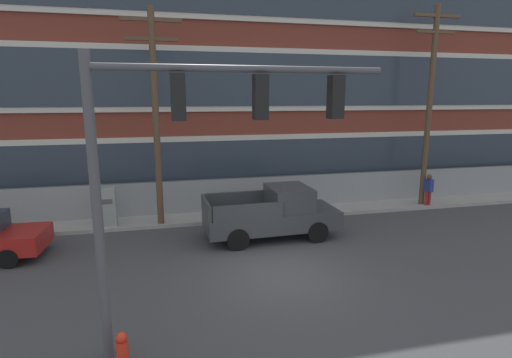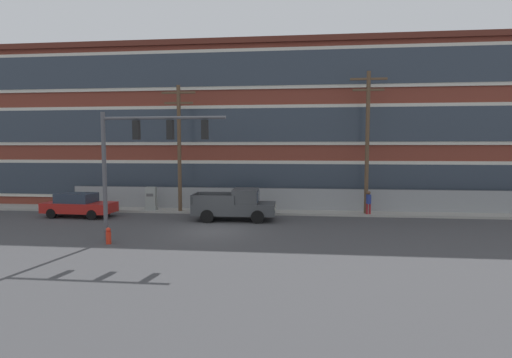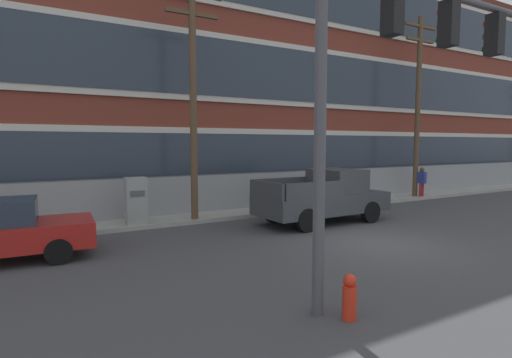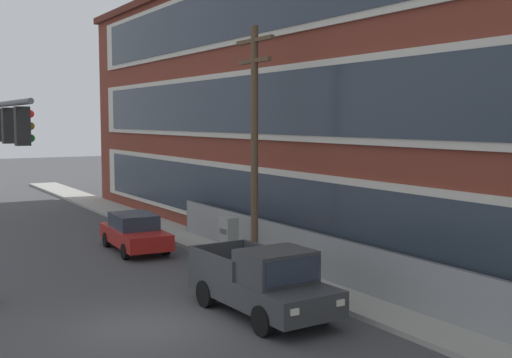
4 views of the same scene
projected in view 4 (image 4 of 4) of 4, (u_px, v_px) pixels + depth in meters
ground_plane at (142, 329)px, 16.93m from camera, size 160.00×160.00×0.00m
sidewalk_building_side at (336, 292)px, 20.26m from camera, size 80.00×2.17×0.16m
brick_mill_building at (427, 102)px, 23.37m from camera, size 52.27×8.61×12.26m
chain_link_fence at (464, 301)px, 16.42m from camera, size 33.46×0.06×1.69m
traffic_signal_mast at (1, 155)px, 17.36m from camera, size 5.99×0.43×6.21m
pickup_truck_dark_grey at (264, 283)px, 17.96m from camera, size 5.20×2.29×1.98m
sedan_red at (135, 232)px, 26.90m from camera, size 4.64×2.09×1.56m
utility_pole_near_corner at (255, 140)px, 22.41m from camera, size 2.32×0.26×8.73m
electrical_cabinet at (229, 240)px, 24.62m from camera, size 0.70×0.50×1.79m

